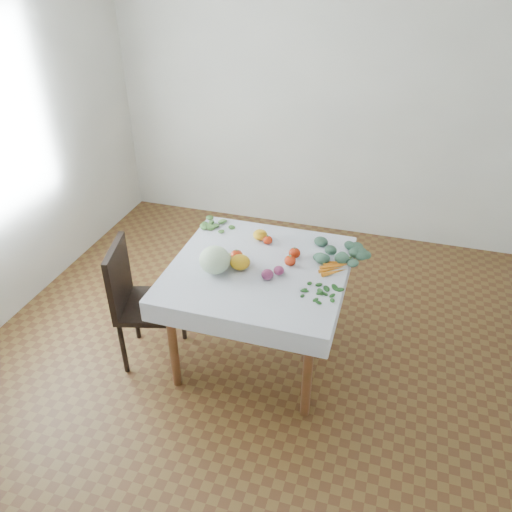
{
  "coord_description": "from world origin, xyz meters",
  "views": [
    {
      "loc": [
        0.77,
        -2.58,
        2.55
      ],
      "look_at": [
        -0.02,
        0.02,
        0.82
      ],
      "focal_mm": 35.0,
      "sensor_mm": 36.0,
      "label": 1
    }
  ],
  "objects": [
    {
      "name": "ground",
      "position": [
        0.0,
        0.0,
        0.0
      ],
      "size": [
        4.0,
        4.0,
        0.0
      ],
      "primitive_type": "plane",
      "color": "brown"
    },
    {
      "name": "back_wall",
      "position": [
        0.0,
        2.0,
        1.35
      ],
      "size": [
        4.0,
        0.04,
        2.7
      ],
      "primitive_type": "cube",
      "color": "white",
      "rests_on": "ground"
    },
    {
      "name": "table",
      "position": [
        0.0,
        0.0,
        0.65
      ],
      "size": [
        1.0,
        1.0,
        0.75
      ],
      "color": "brown",
      "rests_on": "ground"
    },
    {
      "name": "tablecloth",
      "position": [
        0.0,
        0.0,
        0.75
      ],
      "size": [
        1.12,
        1.12,
        0.01
      ],
      "primitive_type": "cube",
      "color": "white",
      "rests_on": "table"
    },
    {
      "name": "chair",
      "position": [
        -0.78,
        -0.24,
        0.52
      ],
      "size": [
        0.5,
        0.5,
        0.91
      ],
      "color": "black",
      "rests_on": "ground"
    },
    {
      "name": "cabbage",
      "position": [
        -0.25,
        -0.13,
        0.84
      ],
      "size": [
        0.25,
        0.25,
        0.18
      ],
      "primitive_type": "ellipsoid",
      "rotation": [
        0.0,
        0.0,
        0.36
      ],
      "color": "beige",
      "rests_on": "tablecloth"
    },
    {
      "name": "tomato_a",
      "position": [
        -0.02,
        0.29,
        0.79
      ],
      "size": [
        0.07,
        0.07,
        0.06
      ],
      "primitive_type": "ellipsoid",
      "rotation": [
        0.0,
        0.0,
        -0.06
      ],
      "color": "#B6270C",
      "rests_on": "tablecloth"
    },
    {
      "name": "tomato_b",
      "position": [
        0.19,
        0.08,
        0.79
      ],
      "size": [
        0.1,
        0.1,
        0.07
      ],
      "primitive_type": "ellipsoid",
      "rotation": [
        0.0,
        0.0,
        0.38
      ],
      "color": "#B6270C",
      "rests_on": "tablecloth"
    },
    {
      "name": "tomato_c",
      "position": [
        -0.16,
        0.03,
        0.79
      ],
      "size": [
        0.11,
        0.11,
        0.07
      ],
      "primitive_type": "ellipsoid",
      "rotation": [
        0.0,
        0.0,
        -0.31
      ],
      "color": "#B6270C",
      "rests_on": "tablecloth"
    },
    {
      "name": "tomato_d",
      "position": [
        0.2,
        0.18,
        0.79
      ],
      "size": [
        0.09,
        0.09,
        0.07
      ],
      "primitive_type": "ellipsoid",
      "rotation": [
        0.0,
        0.0,
        -0.12
      ],
      "color": "#B6270C",
      "rests_on": "tablecloth"
    },
    {
      "name": "heirloom_back",
      "position": [
        -0.09,
        0.34,
        0.79
      ],
      "size": [
        0.13,
        0.13,
        0.07
      ],
      "primitive_type": "ellipsoid",
      "rotation": [
        0.0,
        0.0,
        0.38
      ],
      "color": "gold",
      "rests_on": "tablecloth"
    },
    {
      "name": "heirloom_front",
      "position": [
        -0.11,
        -0.05,
        0.8
      ],
      "size": [
        0.16,
        0.16,
        0.09
      ],
      "primitive_type": "ellipsoid",
      "rotation": [
        0.0,
        0.0,
        -0.26
      ],
      "color": "gold",
      "rests_on": "tablecloth"
    },
    {
      "name": "onion_a",
      "position": [
        0.15,
        -0.05,
        0.79
      ],
      "size": [
        0.09,
        0.09,
        0.06
      ],
      "primitive_type": "ellipsoid",
      "rotation": [
        0.0,
        0.0,
        0.34
      ],
      "color": "#58193E",
      "rests_on": "tablecloth"
    },
    {
      "name": "onion_b",
      "position": [
        0.09,
        -0.12,
        0.79
      ],
      "size": [
        0.08,
        0.08,
        0.07
      ],
      "primitive_type": "ellipsoid",
      "rotation": [
        0.0,
        0.0,
        0.03
      ],
      "color": "#58193E",
      "rests_on": "tablecloth"
    },
    {
      "name": "tomatillo_cluster",
      "position": [
        -0.24,
        -0.04,
        0.78
      ],
      "size": [
        0.18,
        0.11,
        0.05
      ],
      "color": "#ADC270",
      "rests_on": "tablecloth"
    },
    {
      "name": "carrot_bunch",
      "position": [
        0.48,
        0.12,
        0.77
      ],
      "size": [
        0.18,
        0.23,
        0.03
      ],
      "color": "orange",
      "rests_on": "tablecloth"
    },
    {
      "name": "kale_bunch",
      "position": [
        0.47,
        0.29,
        0.78
      ],
      "size": [
        0.37,
        0.28,
        0.05
      ],
      "color": "#3A5F4D",
      "rests_on": "tablecloth"
    },
    {
      "name": "basil_bunch",
      "position": [
        0.44,
        -0.18,
        0.76
      ],
      "size": [
        0.24,
        0.18,
        0.01
      ],
      "color": "#19521D",
      "rests_on": "tablecloth"
    },
    {
      "name": "dill_bunch",
      "position": [
        -0.43,
        0.44,
        0.77
      ],
      "size": [
        0.22,
        0.2,
        0.02
      ],
      "color": "#437837",
      "rests_on": "tablecloth"
    }
  ]
}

